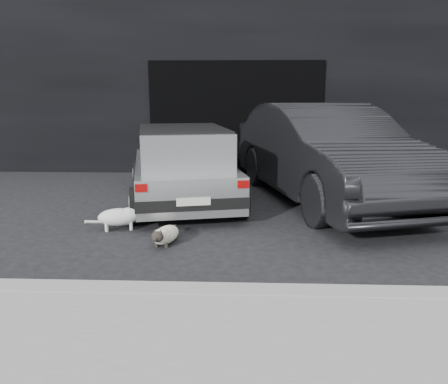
{
  "coord_description": "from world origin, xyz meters",
  "views": [
    {
      "loc": [
        1.14,
        -6.29,
        1.85
      ],
      "look_at": [
        0.9,
        -0.27,
        0.5
      ],
      "focal_mm": 35.0,
      "sensor_mm": 36.0,
      "label": 1
    }
  ],
  "objects_px": {
    "silver_hatchback": "(182,162)",
    "second_car": "(325,153)",
    "cat_siamese": "(165,235)",
    "cat_white": "(121,216)"
  },
  "relations": [
    {
      "from": "silver_hatchback",
      "to": "second_car",
      "type": "bearing_deg",
      "value": -7.25
    },
    {
      "from": "second_car",
      "to": "cat_white",
      "type": "distance_m",
      "value": 3.68
    },
    {
      "from": "silver_hatchback",
      "to": "cat_siamese",
      "type": "height_order",
      "value": "silver_hatchback"
    },
    {
      "from": "silver_hatchback",
      "to": "second_car",
      "type": "height_order",
      "value": "second_car"
    },
    {
      "from": "cat_white",
      "to": "second_car",
      "type": "bearing_deg",
      "value": 106.44
    },
    {
      "from": "second_car",
      "to": "cat_siamese",
      "type": "distance_m",
      "value": 3.52
    },
    {
      "from": "cat_siamese",
      "to": "cat_white",
      "type": "distance_m",
      "value": 0.94
    },
    {
      "from": "silver_hatchback",
      "to": "cat_siamese",
      "type": "distance_m",
      "value": 2.3
    },
    {
      "from": "cat_siamese",
      "to": "silver_hatchback",
      "type": "bearing_deg",
      "value": -75.66
    },
    {
      "from": "silver_hatchback",
      "to": "second_car",
      "type": "relative_size",
      "value": 0.74
    }
  ]
}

